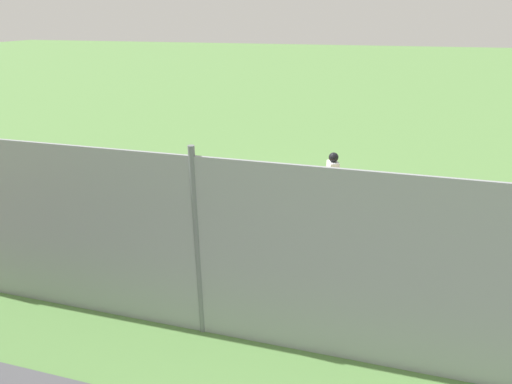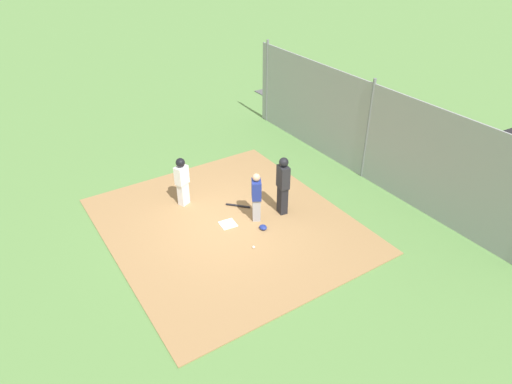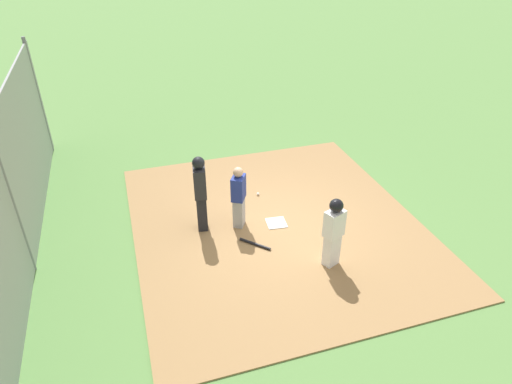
{
  "view_description": "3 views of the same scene",
  "coord_description": "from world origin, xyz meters",
  "px_view_note": "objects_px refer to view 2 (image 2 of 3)",
  "views": [
    {
      "loc": [
        2.31,
        -10.37,
        5.05
      ],
      "look_at": [
        -0.2,
        -0.78,
        0.76
      ],
      "focal_mm": 28.74,
      "sensor_mm": 36.0,
      "label": 1
    },
    {
      "loc": [
        -9.23,
        5.05,
        7.63
      ],
      "look_at": [
        -0.04,
        -0.93,
        0.82
      ],
      "focal_mm": 31.94,
      "sensor_mm": 36.0,
      "label": 2
    },
    {
      "loc": [
        8.03,
        -3.02,
        6.12
      ],
      "look_at": [
        0.12,
        -0.53,
        1.05
      ],
      "focal_mm": 31.86,
      "sensor_mm": 36.0,
      "label": 3
    }
  ],
  "objects_px": {
    "catcher": "(256,196)",
    "baseball": "(254,247)",
    "home_plate": "(228,224)",
    "baseball_bat": "(238,206)",
    "umpire": "(283,184)",
    "runner": "(182,179)",
    "catcher_mask": "(263,227)"
  },
  "relations": [
    {
      "from": "catcher",
      "to": "umpire",
      "type": "relative_size",
      "value": 0.83
    },
    {
      "from": "umpire",
      "to": "runner",
      "type": "xyz_separation_m",
      "value": [
        1.99,
        2.22,
        -0.09
      ]
    },
    {
      "from": "umpire",
      "to": "catcher_mask",
      "type": "xyz_separation_m",
      "value": [
        -0.4,
        0.94,
        -0.9
      ]
    },
    {
      "from": "catcher",
      "to": "baseball_bat",
      "type": "distance_m",
      "value": 1.12
    },
    {
      "from": "umpire",
      "to": "catcher",
      "type": "bearing_deg",
      "value": 0.58
    },
    {
      "from": "home_plate",
      "to": "baseball_bat",
      "type": "relative_size",
      "value": 0.59
    },
    {
      "from": "umpire",
      "to": "runner",
      "type": "relative_size",
      "value": 1.17
    },
    {
      "from": "home_plate",
      "to": "catcher",
      "type": "bearing_deg",
      "value": -103.94
    },
    {
      "from": "catcher",
      "to": "catcher_mask",
      "type": "height_order",
      "value": "catcher"
    },
    {
      "from": "baseball_bat",
      "to": "catcher_mask",
      "type": "relative_size",
      "value": 3.11
    },
    {
      "from": "baseball_bat",
      "to": "baseball",
      "type": "bearing_deg",
      "value": -63.05
    },
    {
      "from": "home_plate",
      "to": "baseball",
      "type": "height_order",
      "value": "baseball"
    },
    {
      "from": "home_plate",
      "to": "baseball",
      "type": "xyz_separation_m",
      "value": [
        -1.3,
        -0.03,
        0.03
      ]
    },
    {
      "from": "catcher",
      "to": "umpire",
      "type": "bearing_deg",
      "value": -159.18
    },
    {
      "from": "runner",
      "to": "baseball_bat",
      "type": "xyz_separation_m",
      "value": [
        -1.03,
        -1.29,
        -0.84
      ]
    },
    {
      "from": "home_plate",
      "to": "catcher_mask",
      "type": "distance_m",
      "value": 1.02
    },
    {
      "from": "home_plate",
      "to": "catcher",
      "type": "relative_size",
      "value": 0.3
    },
    {
      "from": "umpire",
      "to": "baseball_bat",
      "type": "bearing_deg",
      "value": -36.25
    },
    {
      "from": "home_plate",
      "to": "catcher",
      "type": "distance_m",
      "value": 1.14
    },
    {
      "from": "runner",
      "to": "baseball_bat",
      "type": "relative_size",
      "value": 2.07
    },
    {
      "from": "runner",
      "to": "catcher_mask",
      "type": "relative_size",
      "value": 6.43
    },
    {
      "from": "home_plate",
      "to": "umpire",
      "type": "xyz_separation_m",
      "value": [
        -0.33,
        -1.65,
        0.95
      ]
    },
    {
      "from": "home_plate",
      "to": "baseball",
      "type": "distance_m",
      "value": 1.3
    },
    {
      "from": "runner",
      "to": "catcher_mask",
      "type": "height_order",
      "value": "runner"
    },
    {
      "from": "home_plate",
      "to": "catcher_mask",
      "type": "bearing_deg",
      "value": -135.87
    },
    {
      "from": "catcher_mask",
      "to": "baseball",
      "type": "bearing_deg",
      "value": 129.85
    },
    {
      "from": "catcher",
      "to": "runner",
      "type": "xyz_separation_m",
      "value": [
        1.87,
        1.4,
        0.1
      ]
    },
    {
      "from": "runner",
      "to": "baseball_bat",
      "type": "bearing_deg",
      "value": 28.28
    },
    {
      "from": "catcher",
      "to": "baseball",
      "type": "height_order",
      "value": "catcher"
    },
    {
      "from": "home_plate",
      "to": "catcher_mask",
      "type": "height_order",
      "value": "catcher_mask"
    },
    {
      "from": "umpire",
      "to": "baseball",
      "type": "height_order",
      "value": "umpire"
    },
    {
      "from": "umpire",
      "to": "baseball_bat",
      "type": "relative_size",
      "value": 2.42
    }
  ]
}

